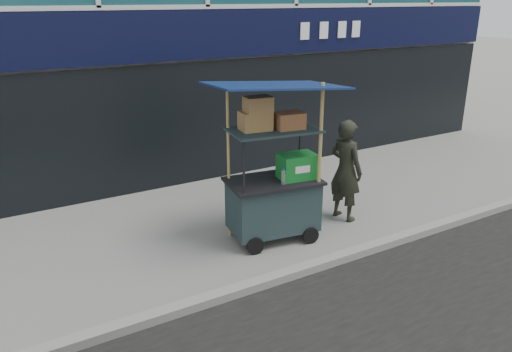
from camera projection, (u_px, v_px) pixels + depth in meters
ground at (329, 256)px, 7.28m from camera, size 80.00×80.00×0.00m
curb at (338, 259)px, 7.10m from camera, size 80.00×0.18×0.12m
vendor_cart at (275, 185)px, 7.56m from camera, size 2.01×1.56×2.50m
vendor_man at (346, 170)px, 8.27m from camera, size 0.52×0.69×1.72m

